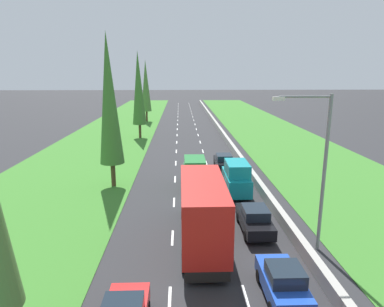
% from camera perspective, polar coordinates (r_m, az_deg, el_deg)
% --- Properties ---
extents(ground_plane, '(300.00, 300.00, 0.00)m').
position_cam_1_polar(ground_plane, '(59.33, -0.81, 3.64)').
color(ground_plane, '#28282B').
rests_on(ground_plane, ground).
extents(grass_verge_left, '(14.00, 140.00, 0.04)m').
position_cam_1_polar(grass_verge_left, '(60.41, -12.92, 3.49)').
color(grass_verge_left, '#387528').
rests_on(grass_verge_left, ground).
extents(grass_verge_right, '(14.00, 140.00, 0.04)m').
position_cam_1_polar(grass_verge_right, '(61.32, 12.75, 3.65)').
color(grass_verge_right, '#387528').
rests_on(grass_verge_right, ground).
extents(median_barrier, '(0.44, 120.00, 0.85)m').
position_cam_1_polar(median_barrier, '(59.64, 4.68, 4.06)').
color(median_barrier, '#9E9B93').
rests_on(median_barrier, ground).
extents(lane_markings, '(3.64, 116.00, 0.01)m').
position_cam_1_polar(lane_markings, '(59.33, -0.81, 3.64)').
color(lane_markings, white).
rests_on(lane_markings, ground).
extents(blue_hatchback_right_lane, '(1.74, 3.90, 1.72)m').
position_cam_1_polar(blue_hatchback_right_lane, '(16.93, 15.03, -20.15)').
color(blue_hatchback_right_lane, '#1E47B7').
rests_on(blue_hatchback_right_lane, ground).
extents(black_sedan_right_lane, '(1.82, 4.50, 1.64)m').
position_cam_1_polar(black_sedan_right_lane, '(22.81, 10.48, -10.77)').
color(black_sedan_right_lane, black).
rests_on(black_sedan_right_lane, ground).
extents(red_box_truck_centre_lane, '(2.46, 9.40, 4.18)m').
position_cam_1_polar(red_box_truck_centre_lane, '(20.39, 1.67, -9.35)').
color(red_box_truck_centre_lane, black).
rests_on(red_box_truck_centre_lane, ground).
extents(teal_van_right_lane, '(1.96, 4.90, 2.82)m').
position_cam_1_polar(teal_van_right_lane, '(29.06, 7.48, -4.07)').
color(teal_van_right_lane, teal).
rests_on(teal_van_right_lane, ground).
extents(green_van_centre_lane, '(1.96, 4.90, 2.82)m').
position_cam_1_polar(green_van_centre_lane, '(30.02, 0.44, -3.38)').
color(green_van_centre_lane, '#237A33').
rests_on(green_van_centre_lane, ground).
extents(black_sedan_right_lane_fifth, '(1.82, 4.50, 1.64)m').
position_cam_1_polar(black_sedan_right_lane_fifth, '(36.37, 5.36, -1.39)').
color(black_sedan_right_lane_fifth, black).
rests_on(black_sedan_right_lane_fifth, ground).
extents(poplar_tree_second, '(2.14, 2.14, 13.52)m').
position_cam_1_polar(poplar_tree_second, '(30.35, -13.77, 8.77)').
color(poplar_tree_second, '#4C3823').
rests_on(poplar_tree_second, ground).
extents(poplar_tree_third, '(2.14, 2.14, 13.40)m').
position_cam_1_polar(poplar_tree_third, '(53.66, -8.99, 10.78)').
color(poplar_tree_third, '#4C3823').
rests_on(poplar_tree_third, ground).
extents(poplar_tree_fourth, '(2.12, 2.12, 12.77)m').
position_cam_1_polar(poplar_tree_fourth, '(72.44, -7.76, 11.21)').
color(poplar_tree_fourth, '#4C3823').
rests_on(poplar_tree_fourth, ground).
extents(street_light_mast, '(3.20, 0.28, 9.00)m').
position_cam_1_polar(street_light_mast, '(19.94, 20.58, -1.50)').
color(street_light_mast, gray).
rests_on(street_light_mast, ground).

